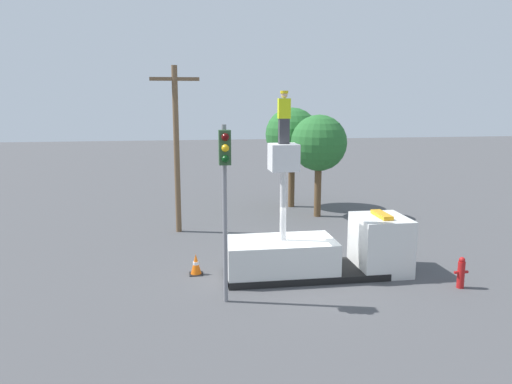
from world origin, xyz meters
name	(u,v)px	position (x,y,z in m)	size (l,w,h in m)	color
ground_plane	(304,275)	(0.00, 0.00, 0.00)	(120.00, 120.00, 0.00)	#4C4C4F
bucket_truck	(319,251)	(0.50, 0.00, 0.86)	(6.48, 2.10, 4.66)	black
worker	(284,117)	(-0.80, 0.00, 5.54)	(0.40, 0.26, 1.75)	#38383D
traffic_light_pole	(225,179)	(-2.97, -2.04, 3.83)	(0.34, 0.57, 5.42)	gray
fire_hydrant	(461,273)	(4.79, -1.95, 0.52)	(0.48, 0.24, 1.06)	red
traffic_cone_rear	(196,265)	(-3.79, 0.68, 0.36)	(0.48, 0.48, 0.75)	black
tree_left_bg	(292,135)	(2.06, 11.26, 4.13)	(3.02, 3.02, 5.68)	brown
tree_right_bg	(319,144)	(2.89, 8.68, 3.86)	(2.91, 2.91, 5.36)	brown
utility_pole	(176,144)	(-4.38, 6.68, 4.12)	(2.20, 0.26, 7.62)	brown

